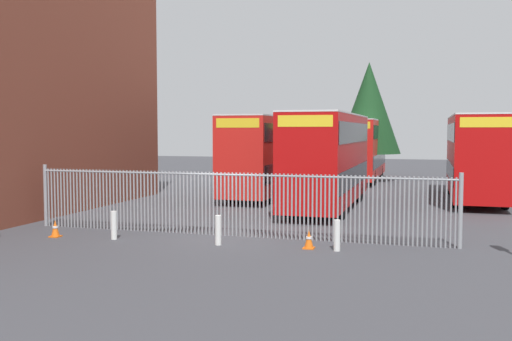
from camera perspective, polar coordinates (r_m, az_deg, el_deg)
The scene contains 12 objects.
ground_plane at distance 27.66m, azimuth 2.39°, elevation -3.59°, with size 100.00×100.00×0.00m, color #3D3D42.
palisade_fence at distance 19.82m, azimuth -2.54°, elevation -3.14°, with size 15.08×0.14×2.35m.
double_decker_bus_near_gate at distance 27.24m, azimuth 7.19°, elevation 1.38°, with size 2.54×10.81×4.42m.
double_decker_bus_behind_fence_left at distance 32.11m, azimuth 20.90°, elevation 1.54°, with size 2.54×10.81×4.42m.
double_decker_bus_behind_fence_right at distance 32.20m, azimuth 1.22°, elevation 1.80°, with size 2.54×10.81×4.42m.
double_decker_bus_far_back at distance 42.53m, azimuth 10.49°, elevation 2.25°, with size 2.54×10.81×4.42m.
bollard_near_left at distance 19.87m, azimuth -13.89°, elevation -5.29°, with size 0.20×0.20×0.95m, color silver.
bollard_center_front at distance 18.39m, azimuth -3.76°, elevation -5.92°, with size 0.20×0.20×0.95m, color silver.
bollard_near_right at distance 17.62m, azimuth 8.02°, elevation -6.38°, with size 0.20×0.20×0.95m, color silver.
traffic_cone_by_gate at distance 17.89m, azimuth 5.26°, elevation -6.81°, with size 0.34×0.34×0.59m.
traffic_cone_mid_forecourt at distance 20.91m, azimuth -19.26°, elevation -5.45°, with size 0.34×0.34×0.59m.
tree_tall_back at distance 42.35m, azimuth 11.10°, elevation 6.09°, with size 4.58×4.58×8.55m.
Camera 1 is at (6.78, -18.57, 3.61)m, focal length 40.38 mm.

